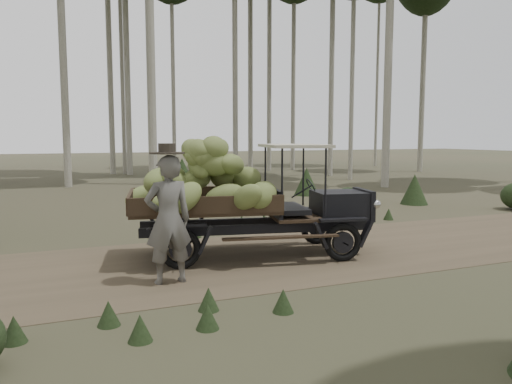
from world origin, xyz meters
The scene contains 5 objects.
ground centered at (0.00, 0.00, 0.00)m, with size 120.00×120.00×0.00m, color #473D2B.
dirt_track centered at (0.00, 0.00, 0.00)m, with size 70.00×4.00×0.01m, color brown.
banana_truck centered at (-1.33, 0.22, 1.30)m, with size 4.64×2.51×2.24m.
farmer centered at (-2.69, -0.94, 0.99)m, with size 0.72×0.53×2.08m.
undergrowth centered at (-2.08, 0.03, 0.50)m, with size 21.46×23.25×1.34m.
Camera 1 is at (-4.30, -8.15, 2.19)m, focal length 35.00 mm.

